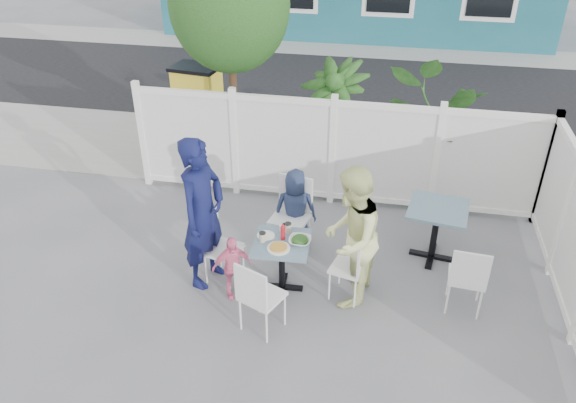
% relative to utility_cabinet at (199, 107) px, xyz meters
% --- Properties ---
extents(ground, '(80.00, 80.00, 0.00)m').
position_rel_utility_cabinet_xyz_m(ground, '(2.46, -4.00, -0.69)').
color(ground, slate).
extents(near_sidewalk, '(24.00, 2.60, 0.01)m').
position_rel_utility_cabinet_xyz_m(near_sidewalk, '(2.46, -0.20, -0.68)').
color(near_sidewalk, gray).
rests_on(near_sidewalk, ground).
extents(street, '(24.00, 5.00, 0.01)m').
position_rel_utility_cabinet_xyz_m(street, '(2.46, 3.50, -0.68)').
color(street, black).
rests_on(street, ground).
extents(far_sidewalk, '(24.00, 1.60, 0.01)m').
position_rel_utility_cabinet_xyz_m(far_sidewalk, '(2.46, 6.60, -0.68)').
color(far_sidewalk, gray).
rests_on(far_sidewalk, ground).
extents(fence_back, '(5.86, 0.08, 1.60)m').
position_rel_utility_cabinet_xyz_m(fence_back, '(2.56, -1.60, 0.10)').
color(fence_back, white).
rests_on(fence_back, ground).
extents(tree, '(1.80, 1.62, 3.59)m').
position_rel_utility_cabinet_xyz_m(tree, '(0.86, -0.70, 1.91)').
color(tree, '#382316').
rests_on(tree, ground).
extents(utility_cabinet, '(0.81, 0.63, 1.37)m').
position_rel_utility_cabinet_xyz_m(utility_cabinet, '(0.00, 0.00, 0.00)').
color(utility_cabinet, gold).
rests_on(utility_cabinet, ground).
extents(potted_shrub_a, '(1.48, 1.48, 1.92)m').
position_rel_utility_cabinet_xyz_m(potted_shrub_a, '(2.46, -0.90, 0.28)').
color(potted_shrub_a, '#1D4315').
rests_on(potted_shrub_a, ground).
extents(potted_shrub_b, '(2.17, 2.08, 1.86)m').
position_rel_utility_cabinet_xyz_m(potted_shrub_b, '(4.14, -1.00, 0.25)').
color(potted_shrub_b, '#1D4315').
rests_on(potted_shrub_b, ground).
extents(main_table, '(0.67, 0.67, 0.68)m').
position_rel_utility_cabinet_xyz_m(main_table, '(2.26, -3.72, -0.16)').
color(main_table, '#3D6770').
rests_on(main_table, ground).
extents(spare_table, '(0.81, 0.81, 0.75)m').
position_rel_utility_cabinet_xyz_m(spare_table, '(4.03, -2.75, -0.10)').
color(spare_table, '#3D6770').
rests_on(spare_table, ground).
extents(chair_left, '(0.47, 0.48, 0.88)m').
position_rel_utility_cabinet_xyz_m(chair_left, '(1.47, -3.65, -0.17)').
color(chair_left, white).
rests_on(chair_left, ground).
extents(chair_right, '(0.45, 0.46, 0.84)m').
position_rel_utility_cabinet_xyz_m(chair_right, '(3.10, -3.72, -0.19)').
color(chair_right, white).
rests_on(chair_right, ground).
extents(chair_back, '(0.53, 0.52, 1.01)m').
position_rel_utility_cabinet_xyz_m(chair_back, '(2.22, -2.86, -0.10)').
color(chair_back, white).
rests_on(chair_back, ground).
extents(chair_near, '(0.53, 0.52, 0.90)m').
position_rel_utility_cabinet_xyz_m(chair_near, '(2.16, -4.48, -0.16)').
color(chair_near, white).
rests_on(chair_near, ground).
extents(chair_spare, '(0.43, 0.42, 0.88)m').
position_rel_utility_cabinet_xyz_m(chair_spare, '(4.34, -3.73, -0.17)').
color(chair_spare, white).
rests_on(chair_spare, ground).
extents(man, '(0.62, 0.78, 1.87)m').
position_rel_utility_cabinet_xyz_m(man, '(1.33, -3.70, 0.25)').
color(man, '#101440').
rests_on(man, ground).
extents(woman, '(0.75, 0.90, 1.68)m').
position_rel_utility_cabinet_xyz_m(woman, '(3.03, -3.73, 0.16)').
color(woman, '#D6E250').
rests_on(woman, ground).
extents(boy, '(0.60, 0.44, 1.12)m').
position_rel_utility_cabinet_xyz_m(boy, '(2.25, -2.83, -0.13)').
color(boy, '#202B49').
rests_on(boy, ground).
extents(toddler, '(0.51, 0.41, 0.81)m').
position_rel_utility_cabinet_xyz_m(toddler, '(1.73, -3.95, -0.28)').
color(toddler, pink).
rests_on(toddler, ground).
extents(plate_main, '(0.26, 0.26, 0.02)m').
position_rel_utility_cabinet_xyz_m(plate_main, '(2.25, -3.86, -0.00)').
color(plate_main, white).
rests_on(plate_main, main_table).
extents(plate_side, '(0.21, 0.21, 0.01)m').
position_rel_utility_cabinet_xyz_m(plate_side, '(2.06, -3.65, -0.00)').
color(plate_side, white).
rests_on(plate_side, main_table).
extents(salad_bowl, '(0.25, 0.25, 0.06)m').
position_rel_utility_cabinet_xyz_m(salad_bowl, '(2.47, -3.71, 0.02)').
color(salad_bowl, white).
rests_on(salad_bowl, main_table).
extents(coffee_cup_a, '(0.07, 0.07, 0.11)m').
position_rel_utility_cabinet_xyz_m(coffee_cup_a, '(2.05, -3.76, 0.04)').
color(coffee_cup_a, beige).
rests_on(coffee_cup_a, main_table).
extents(coffee_cup_b, '(0.08, 0.08, 0.11)m').
position_rel_utility_cabinet_xyz_m(coffee_cup_b, '(2.29, -3.52, 0.05)').
color(coffee_cup_b, beige).
rests_on(coffee_cup_b, main_table).
extents(ketchup_bottle, '(0.05, 0.05, 0.17)m').
position_rel_utility_cabinet_xyz_m(ketchup_bottle, '(2.26, -3.66, 0.07)').
color(ketchup_bottle, red).
rests_on(ketchup_bottle, main_table).
extents(salt_shaker, '(0.03, 0.03, 0.07)m').
position_rel_utility_cabinet_xyz_m(salt_shaker, '(2.20, -3.50, 0.03)').
color(salt_shaker, white).
rests_on(salt_shaker, main_table).
extents(pepper_shaker, '(0.03, 0.03, 0.07)m').
position_rel_utility_cabinet_xyz_m(pepper_shaker, '(2.23, -3.45, 0.03)').
color(pepper_shaker, black).
rests_on(pepper_shaker, main_table).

